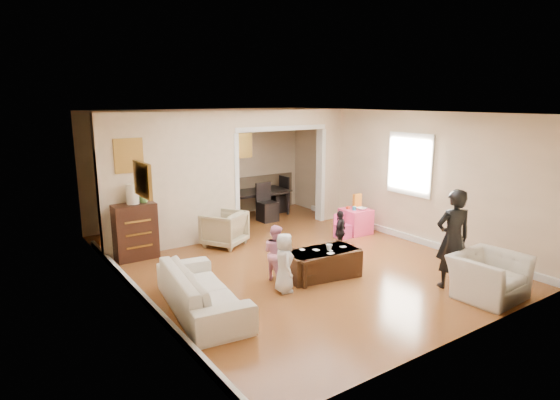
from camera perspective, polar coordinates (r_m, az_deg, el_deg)
floor at (r=8.43m, az=0.77°, el=-7.23°), size 7.00×7.00×0.00m
partition_left at (r=9.02m, az=-13.07°, el=2.29°), size 2.75×0.18×2.60m
partition_right at (r=10.99m, az=5.98°, el=4.31°), size 0.55×0.18×2.60m
partition_header at (r=10.06m, az=0.03°, el=10.07°), size 2.22×0.18×0.35m
window_pane at (r=9.60m, az=15.72°, el=4.25°), size 0.03×0.95×1.10m
framed_art_partition at (r=8.59m, az=-18.14°, el=5.22°), size 0.45×0.03×0.55m
framed_art_sofa_wall at (r=6.27m, az=-16.59°, el=2.42°), size 0.03×0.55×0.40m
framed_art_alcove at (r=11.49m, az=-4.62°, el=6.69°), size 0.45×0.03×0.55m
sofa at (r=6.47m, az=-9.59°, el=-10.85°), size 1.04×2.10×0.59m
armchair_back at (r=9.13m, az=-6.90°, el=-3.53°), size 1.01×1.01×0.68m
armchair_front at (r=7.42m, az=24.25°, el=-8.56°), size 1.02×0.90×0.63m
dresser at (r=8.70m, az=-17.42°, el=-3.70°), size 0.74×0.41×1.01m
table_lamp at (r=8.54m, az=-17.72°, el=0.74°), size 0.22×0.22×0.36m
potted_plant at (r=8.60m, az=-16.43°, el=0.68°), size 0.27×0.23×0.30m
coffee_table at (r=7.59m, az=5.19°, el=-7.76°), size 1.26×0.79×0.44m
coffee_cup at (r=7.53m, az=6.06°, el=-5.80°), size 0.12×0.12×0.09m
play_table at (r=10.03m, az=9.30°, el=-2.59°), size 0.58×0.58×0.53m
cereal_box at (r=10.09m, az=9.48°, el=-0.09°), size 0.20×0.08×0.30m
cyan_cup at (r=9.86m, az=9.13°, el=-1.02°), size 0.08×0.08×0.08m
toy_block at (r=9.97m, az=8.38°, el=-0.94°), size 0.09×0.08×0.05m
play_bowl at (r=9.92m, az=10.04°, el=-1.07°), size 0.21×0.21×0.05m
dining_table at (r=11.42m, az=-3.32°, el=-0.41°), size 1.81×1.08×0.62m
adult_person at (r=7.45m, az=20.52°, el=-4.50°), size 0.65×0.55×1.53m
child_kneel_a at (r=6.92m, az=0.52°, el=-7.73°), size 0.42×0.51×0.90m
child_kneel_b at (r=7.35m, az=-0.53°, el=-6.51°), size 0.41×0.49×0.90m
child_toddler at (r=8.73m, az=7.42°, el=-3.87°), size 0.51×0.40×0.80m
craft_papers at (r=7.52m, az=5.56°, el=-6.17°), size 0.74×0.50×0.00m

